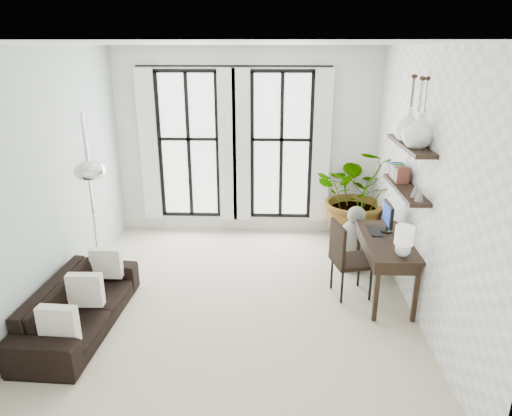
# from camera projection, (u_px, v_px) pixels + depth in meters

# --- Properties ---
(floor) EXTENTS (5.00, 5.00, 0.00)m
(floor) POSITION_uv_depth(u_px,v_px,m) (236.00, 300.00, 6.03)
(floor) COLOR beige
(floor) RESTS_ON ground
(ceiling) EXTENTS (5.00, 5.00, 0.00)m
(ceiling) POSITION_uv_depth(u_px,v_px,m) (232.00, 44.00, 4.97)
(ceiling) COLOR white
(ceiling) RESTS_ON wall_back
(wall_left) EXTENTS (0.00, 5.00, 5.00)m
(wall_left) POSITION_uv_depth(u_px,v_px,m) (52.00, 182.00, 5.59)
(wall_left) COLOR #A9BDB6
(wall_left) RESTS_ON floor
(wall_right) EXTENTS (0.00, 5.00, 5.00)m
(wall_right) POSITION_uv_depth(u_px,v_px,m) (423.00, 186.00, 5.42)
(wall_right) COLOR white
(wall_right) RESTS_ON floor
(wall_back) EXTENTS (4.50, 0.00, 4.50)m
(wall_back) POSITION_uv_depth(u_px,v_px,m) (247.00, 143.00, 7.86)
(wall_back) COLOR white
(wall_back) RESTS_ON floor
(windows) EXTENTS (3.26, 0.13, 2.65)m
(windows) POSITION_uv_depth(u_px,v_px,m) (235.00, 146.00, 7.81)
(windows) COLOR white
(windows) RESTS_ON wall_back
(wall_shelves) EXTENTS (0.25, 1.30, 0.60)m
(wall_shelves) POSITION_uv_depth(u_px,v_px,m) (406.00, 170.00, 5.62)
(wall_shelves) COLOR black
(wall_shelves) RESTS_ON wall_right
(sofa) EXTENTS (0.86, 2.02, 0.58)m
(sofa) POSITION_uv_depth(u_px,v_px,m) (79.00, 305.00, 5.37)
(sofa) COLOR black
(sofa) RESTS_ON floor
(throw_pillows) EXTENTS (0.40, 1.52, 0.40)m
(throw_pillows) POSITION_uv_depth(u_px,v_px,m) (85.00, 290.00, 5.29)
(throw_pillows) COLOR beige
(throw_pillows) RESTS_ON sofa
(plant) EXTENTS (1.58, 1.39, 1.68)m
(plant) POSITION_uv_depth(u_px,v_px,m) (359.00, 194.00, 7.62)
(plant) COLOR #2D7228
(plant) RESTS_ON floor
(desk) EXTENTS (0.58, 1.38, 1.20)m
(desk) POSITION_uv_depth(u_px,v_px,m) (387.00, 245.00, 5.87)
(desk) COLOR black
(desk) RESTS_ON floor
(desk_chair) EXTENTS (0.59, 0.59, 1.04)m
(desk_chair) POSITION_uv_depth(u_px,v_px,m) (346.00, 255.00, 5.97)
(desk_chair) COLOR black
(desk_chair) RESTS_ON floor
(arc_lamp) EXTENTS (0.75, 1.26, 2.49)m
(arc_lamp) POSITION_uv_depth(u_px,v_px,m) (87.00, 162.00, 5.30)
(arc_lamp) COLOR silver
(arc_lamp) RESTS_ON floor
(buddha) EXTENTS (0.54, 0.54, 0.96)m
(buddha) POSITION_uv_depth(u_px,v_px,m) (354.00, 242.00, 6.84)
(buddha) COLOR gray
(buddha) RESTS_ON floor
(vase_a) EXTENTS (0.37, 0.37, 0.38)m
(vase_a) POSITION_uv_depth(u_px,v_px,m) (419.00, 131.00, 5.17)
(vase_a) COLOR white
(vase_a) RESTS_ON shelf_upper
(vase_b) EXTENTS (0.37, 0.37, 0.38)m
(vase_b) POSITION_uv_depth(u_px,v_px,m) (409.00, 125.00, 5.55)
(vase_b) COLOR white
(vase_b) RESTS_ON shelf_upper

